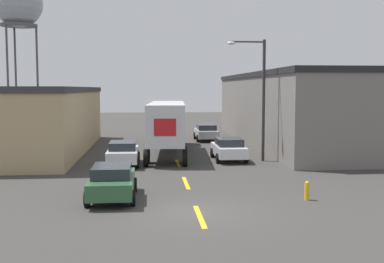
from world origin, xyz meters
TOP-DOWN VIEW (x-y plane):
  - ground_plane at (0.00, 0.00)m, footprint 160.00×160.00m
  - road_centerline at (0.00, 5.90)m, footprint 0.20×16.35m
  - warehouse_left at (-11.14, 19.54)m, footprint 9.21×21.43m
  - warehouse_right at (11.94, 22.71)m, footprint 10.81×27.80m
  - semi_truck at (-0.45, 17.31)m, footprint 3.54×14.11m
  - parked_car_left_near at (-3.50, 2.57)m, footprint 2.07×4.37m
  - parked_car_right_mid at (3.50, 13.43)m, footprint 2.07×4.37m
  - parked_car_left_far at (-3.50, 11.98)m, footprint 2.07×4.37m
  - parked_car_right_far at (3.50, 25.88)m, footprint 2.07×4.37m
  - water_tower at (-18.83, 48.17)m, footprint 6.37×6.37m
  - street_lamp at (5.43, 12.89)m, footprint 2.57×0.32m
  - fire_hydrant at (4.93, 1.61)m, footprint 0.22×0.22m

SIDE VIEW (x-z plane):
  - ground_plane at x=0.00m, z-range 0.00..0.00m
  - road_centerline at x=0.00m, z-range 0.00..0.01m
  - fire_hydrant at x=4.93m, z-range 0.00..0.83m
  - parked_car_left_near at x=-3.50m, z-range 0.04..1.55m
  - parked_car_right_mid at x=3.50m, z-range 0.04..1.55m
  - parked_car_left_far at x=-3.50m, z-range 0.04..1.55m
  - parked_car_right_far at x=3.50m, z-range 0.04..1.55m
  - semi_truck at x=-0.45m, z-range 0.42..4.25m
  - warehouse_left at x=-11.14m, z-range 0.01..4.96m
  - warehouse_right at x=11.94m, z-range 0.00..6.18m
  - street_lamp at x=5.43m, z-range 0.65..8.68m
  - water_tower at x=-18.83m, z-range 6.28..25.58m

